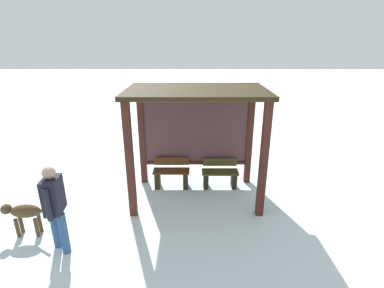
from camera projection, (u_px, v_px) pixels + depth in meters
ground_plane at (195, 196)px, 6.97m from camera, size 60.00×60.00×0.00m
bus_shelter at (195, 116)px, 6.55m from camera, size 2.99×1.81×2.58m
bench_left_inside at (171, 175)px, 7.31m from camera, size 0.91×0.37×0.74m
bench_center_inside at (219, 175)px, 7.31m from camera, size 0.91×0.36×0.72m
person_walking at (54, 203)px, 4.89m from camera, size 0.37×0.60×1.64m
dog at (22, 213)px, 5.45m from camera, size 0.91×0.25×0.67m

